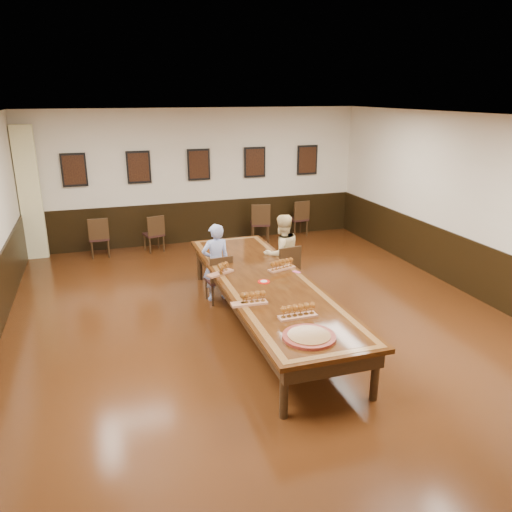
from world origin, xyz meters
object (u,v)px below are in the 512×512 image
object	(u,v)px
person_man	(216,262)
conference_table	(266,289)
spare_chair_b	(154,233)
person_woman	(282,254)
spare_chair_d	(298,218)
chair_man	(218,278)
spare_chair_c	(260,222)
chair_woman	(284,269)
carved_platter	(309,337)
spare_chair_a	(99,237)

from	to	relation	value
person_man	conference_table	bearing A→B (deg)	105.01
spare_chair_b	person_woman	world-z (taller)	person_woman
spare_chair_b	spare_chair_d	world-z (taller)	spare_chair_d
chair_man	person_man	xyz separation A→B (m)	(-0.01, 0.09, 0.26)
spare_chair_c	person_man	size ratio (longest dim) A/B	0.70
spare_chair_d	person_man	size ratio (longest dim) A/B	0.66
chair_woman	carved_platter	xyz separation A→B (m)	(-0.89, -3.12, 0.31)
spare_chair_d	conference_table	size ratio (longest dim) A/B	0.18
spare_chair_a	conference_table	size ratio (longest dim) A/B	0.18
spare_chair_d	chair_man	bearing A→B (deg)	44.27
chair_man	person_man	distance (m)	0.28
carved_platter	conference_table	bearing A→B (deg)	86.16
chair_woman	person_woman	bearing A→B (deg)	-90.00
chair_woman	spare_chair_c	distance (m)	3.43
spare_chair_d	person_woman	world-z (taller)	person_woman
person_woman	conference_table	world-z (taller)	person_woman
spare_chair_b	person_woman	size ratio (longest dim) A/B	0.59
chair_woman	spare_chair_c	xyz separation A→B (m)	(0.65, 3.36, 0.02)
spare_chair_a	person_man	distance (m)	3.76
chair_man	spare_chair_d	distance (m)	4.68
spare_chair_c	carved_platter	distance (m)	6.67
conference_table	person_woman	bearing A→B (deg)	59.62
conference_table	chair_woman	bearing A→B (deg)	57.00
spare_chair_a	person_woman	xyz separation A→B (m)	(3.16, -3.22, 0.27)
spare_chair_d	person_woman	bearing A→B (deg)	57.23
chair_woman	person_woman	world-z (taller)	person_woman
spare_chair_c	person_man	world-z (taller)	person_man
spare_chair_c	chair_woman	bearing A→B (deg)	92.48
spare_chair_a	person_woman	world-z (taller)	person_woman
chair_man	spare_chair_a	xyz separation A→B (m)	(-1.93, 3.32, 0.02)
spare_chair_a	spare_chair_c	bearing A→B (deg)	179.26
chair_man	spare_chair_c	size ratio (longest dim) A/B	0.90
spare_chair_b	spare_chair_c	size ratio (longest dim) A/B	0.90
spare_chair_c	person_woman	distance (m)	3.34
chair_man	chair_woman	distance (m)	1.24
spare_chair_a	person_man	bearing A→B (deg)	119.39
chair_man	spare_chair_b	world-z (taller)	chair_man
chair_man	spare_chair_c	bearing A→B (deg)	-125.85
chair_woman	carved_platter	world-z (taller)	chair_woman
chair_woman	person_man	world-z (taller)	person_man
chair_man	spare_chair_d	world-z (taller)	spare_chair_d
spare_chair_a	spare_chair_d	world-z (taller)	spare_chair_d
chair_woman	spare_chair_c	bearing A→B (deg)	-110.18
spare_chair_b	carved_platter	distance (m)	6.56
spare_chair_a	carved_platter	distance (m)	6.84
spare_chair_c	person_woman	bearing A→B (deg)	91.89
spare_chair_d	spare_chair_b	bearing A→B (deg)	-1.93
spare_chair_b	spare_chair_c	xyz separation A→B (m)	(2.61, 0.03, 0.05)
spare_chair_a	spare_chair_c	xyz separation A→B (m)	(3.82, 0.04, 0.03)
spare_chair_c	spare_chair_a	bearing A→B (deg)	14.08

